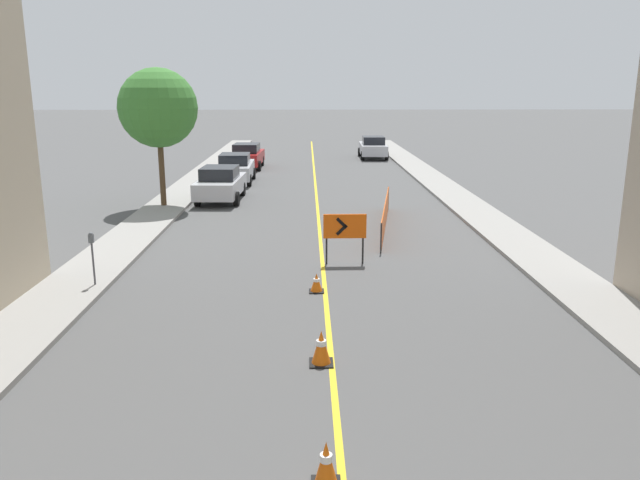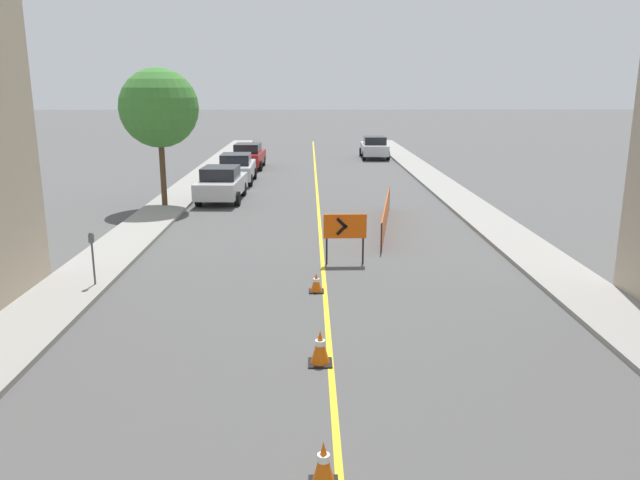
{
  "view_description": "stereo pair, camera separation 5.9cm",
  "coord_description": "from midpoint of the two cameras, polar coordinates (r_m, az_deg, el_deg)",
  "views": [
    {
      "loc": [
        -0.45,
        9.71,
        5.15
      ],
      "look_at": [
        -0.1,
        26.42,
        1.0
      ],
      "focal_mm": 35.0,
      "sensor_mm": 36.0,
      "label": 1
    },
    {
      "loc": [
        -0.39,
        9.71,
        5.15
      ],
      "look_at": [
        -0.1,
        26.42,
        1.0
      ],
      "focal_mm": 35.0,
      "sensor_mm": 36.0,
      "label": 2
    }
  ],
  "objects": [
    {
      "name": "traffic_cone_fourth",
      "position": [
        8.69,
        0.35,
        -19.81
      ],
      "size": [
        0.4,
        0.4,
        0.65
      ],
      "color": "black",
      "rests_on": "ground_plane"
    },
    {
      "name": "arrow_barricade_primary",
      "position": [
        18.28,
        2.19,
        1.08
      ],
      "size": [
        1.27,
        0.09,
        1.5
      ],
      "rotation": [
        0.0,
        0.0,
        0.01
      ],
      "color": "#EF560C",
      "rests_on": "ground_plane"
    },
    {
      "name": "parked_car_opposite_side",
      "position": [
        45.91,
        4.83,
        8.45
      ],
      "size": [
        1.95,
        4.34,
        1.59
      ],
      "rotation": [
        0.0,
        0.0,
        -0.02
      ],
      "color": "#B7B7BC",
      "rests_on": "ground_plane"
    },
    {
      "name": "safety_mesh_fence",
      "position": [
        23.21,
        5.91,
        2.28
      ],
      "size": [
        1.2,
        7.27,
        0.98
      ],
      "rotation": [
        0.0,
        0.0,
        1.41
      ],
      "color": "#EF560C",
      "rests_on": "ground_plane"
    },
    {
      "name": "sidewalk_right",
      "position": [
        26.36,
        14.18,
        2.39
      ],
      "size": [
        1.86,
        69.24,
        0.13
      ],
      "color": "gray",
      "rests_on": "ground_plane"
    },
    {
      "name": "lane_stripe",
      "position": [
        25.44,
        -0.24,
        2.27
      ],
      "size": [
        0.12,
        69.24,
        0.01
      ],
      "color": "gold",
      "rests_on": "ground_plane"
    },
    {
      "name": "traffic_cone_farthest",
      "position": [
        15.98,
        -0.43,
        -3.94
      ],
      "size": [
        0.39,
        0.39,
        0.49
      ],
      "color": "black",
      "rests_on": "ground_plane"
    },
    {
      "name": "street_tree_left_near",
      "position": [
        27.41,
        -14.65,
        11.59
      ],
      "size": [
        3.3,
        3.3,
        5.77
      ],
      "color": "#4C3823",
      "rests_on": "sidewalk_left"
    },
    {
      "name": "parking_meter_far_curb",
      "position": [
        17.01,
        -20.23,
        -0.68
      ],
      "size": [
        0.12,
        0.11,
        1.39
      ],
      "color": "#4C4C51",
      "rests_on": "sidewalk_left"
    },
    {
      "name": "parked_car_curb_mid",
      "position": [
        34.34,
        -7.8,
        6.54
      ],
      "size": [
        1.94,
        4.33,
        1.59
      ],
      "rotation": [
        0.0,
        0.0,
        0.02
      ],
      "color": "#B7B7BC",
      "rests_on": "ground_plane"
    },
    {
      "name": "parked_car_curb_far",
      "position": [
        40.29,
        -6.74,
        7.65
      ],
      "size": [
        1.98,
        4.37,
        1.59
      ],
      "rotation": [
        0.0,
        0.0,
        -0.04
      ],
      "color": "maroon",
      "rests_on": "ground_plane"
    },
    {
      "name": "sidewalk_left",
      "position": [
        26.15,
        -14.77,
        2.26
      ],
      "size": [
        1.86,
        69.24,
        0.13
      ],
      "color": "gray",
      "rests_on": "ground_plane"
    },
    {
      "name": "parked_car_curb_near",
      "position": [
        28.92,
        -9.15,
        5.11
      ],
      "size": [
        1.98,
        4.37,
        1.59
      ],
      "rotation": [
        0.0,
        0.0,
        -0.04
      ],
      "color": "#B7B7BC",
      "rests_on": "ground_plane"
    },
    {
      "name": "traffic_cone_fifth",
      "position": [
        11.96,
        -0.03,
        -9.8
      ],
      "size": [
        0.46,
        0.46,
        0.67
      ],
      "color": "black",
      "rests_on": "ground_plane"
    }
  ]
}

